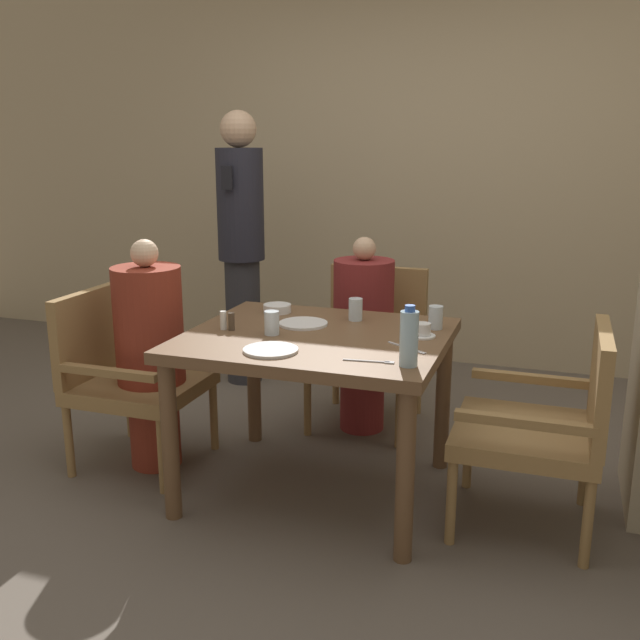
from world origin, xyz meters
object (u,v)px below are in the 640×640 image
Objects in this scene: bowl_small at (277,308)px; glass_tall_mid at (356,309)px; standing_host at (241,241)px; diner_in_left_chair at (151,353)px; plate_main_right at (303,323)px; teacup_with_saucer at (422,331)px; chair_left_side at (126,371)px; glass_tall_far at (272,323)px; glass_tall_near at (436,317)px; plate_main_left at (271,350)px; chair_right_side at (548,421)px; water_bottle at (409,338)px; chair_far_side at (370,340)px; diner_in_far_chair at (363,333)px.

bowl_small is 0.40m from glass_tall_mid.
glass_tall_mid is (1.04, -0.99, -0.14)m from standing_host.
diner_in_left_chair is 0.75m from plate_main_right.
glass_tall_mid is at bearing 151.98° from teacup_with_saucer.
teacup_with_saucer is 1.11× the size of glass_tall_mid.
glass_tall_far is at bearing -5.00° from chair_left_side.
plate_main_left is at bearing -134.84° from glass_tall_near.
chair_right_side reaches higher than glass_tall_far.
water_bottle is at bearing -13.40° from diner_in_left_chair.
glass_tall_far is (-0.18, -0.97, 0.32)m from chair_far_side.
diner_in_far_chair reaches higher than teacup_with_saucer.
water_bottle is 2.23× the size of glass_tall_near.
diner_in_left_chair is 10.77× the size of glass_tall_near.
water_bottle reaches higher than chair_left_side.
diner_in_left_chair is 0.69m from glass_tall_far.
glass_tall_near is at bearing -4.32° from bowl_small.
glass_tall_mid reaches higher than teacup_with_saucer.
glass_tall_far is (0.13, -0.38, 0.03)m from bowl_small.
glass_tall_mid reaches higher than bowl_small.
standing_host reaches higher than glass_tall_mid.
diner_in_far_chair is at bearing 42.48° from diner_in_left_chair.
chair_right_side reaches higher than plate_main_right.
glass_tall_mid is (1.06, 0.29, 0.32)m from chair_left_side.
diner_in_far_chair is at bearing 113.57° from water_bottle.
standing_host reaches higher than bowl_small.
glass_tall_near is at bearing 12.22° from plate_main_right.
chair_far_side is 1.00× the size of chair_right_side.
chair_right_side is 0.98m from glass_tall_mid.
standing_host reaches higher than diner_in_far_chair.
standing_host is at bearing 136.21° from glass_tall_mid.
plate_main_right is (-0.02, 0.43, 0.00)m from plate_main_left.
glass_tall_far is at bearing -71.02° from bowl_small.
glass_tall_near is (-0.50, 0.25, 0.32)m from chair_right_side.
plate_main_right is at bearing 92.87° from plate_main_left.
glass_tall_far is at bearing -153.57° from glass_tall_near.
plate_main_left is at bearing -94.03° from chair_far_side.
chair_left_side is 0.80× the size of diner_in_far_chair.
teacup_with_saucer is (-0.53, 0.10, 0.30)m from chair_right_side.
chair_left_side is 8.26× the size of glass_tall_far.
glass_tall_near is at bearing 45.16° from plate_main_left.
plate_main_left is (-0.09, -1.06, 0.20)m from diner_in_far_chair.
bowl_small reaches higher than plate_main_left.
chair_right_side is at bearing 3.46° from glass_tall_far.
chair_right_side is 8.26× the size of glass_tall_near.
diner_in_far_chair is 1.15m from standing_host.
chair_far_side and chair_right_side have the same top height.
chair_left_side is 8.26× the size of glass_tall_mid.
diner_in_left_chair is 10.77× the size of glass_tall_far.
chair_right_side is 0.70m from water_bottle.
chair_far_side is 6.35× the size of bowl_small.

